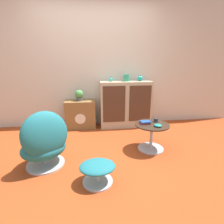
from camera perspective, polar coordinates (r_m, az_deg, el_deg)
name	(u,v)px	position (r m, az deg, el deg)	size (l,w,h in m)	color
ground_plane	(99,158)	(2.60, -4.24, -14.77)	(12.00, 12.00, 0.00)	#9E3D19
wall_back	(94,63)	(3.75, -6.01, 15.49)	(6.40, 0.06, 2.60)	beige
sideboard	(125,104)	(3.69, 4.33, 2.62)	(1.05, 0.41, 0.95)	tan
tv_console	(81,114)	(3.69, -10.22, -0.67)	(0.61, 0.37, 0.57)	brown
egg_chair	(45,142)	(2.41, -21.14, -9.14)	(0.77, 0.76, 0.78)	#B7B7BC
ottoman	(97,169)	(2.07, -4.79, -18.07)	(0.41, 0.35, 0.25)	#B7B7BC
coffee_table	(151,134)	(2.80, 12.75, -7.15)	(0.52, 0.52, 0.42)	#B7B7BC
vase_leftmost	(111,79)	(3.56, -0.30, 10.57)	(0.07, 0.07, 0.10)	teal
vase_inner_left	(126,78)	(3.61, 4.73, 11.07)	(0.13, 0.13, 0.14)	#2D8E6B
vase_inner_right	(140,78)	(3.68, 9.15, 10.76)	(0.10, 0.10, 0.12)	teal
potted_plant	(79,95)	(3.60, -10.67, 5.51)	(0.16, 0.16, 0.22)	#4C4C51
teacup	(156,120)	(2.86, 14.12, -2.65)	(0.11, 0.11, 0.05)	#2D2D33
book_stack	(145,122)	(2.73, 10.79, -3.36)	(0.16, 0.12, 0.04)	red
bowl	(158,125)	(2.66, 14.77, -4.23)	(0.12, 0.12, 0.04)	#1E7A70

